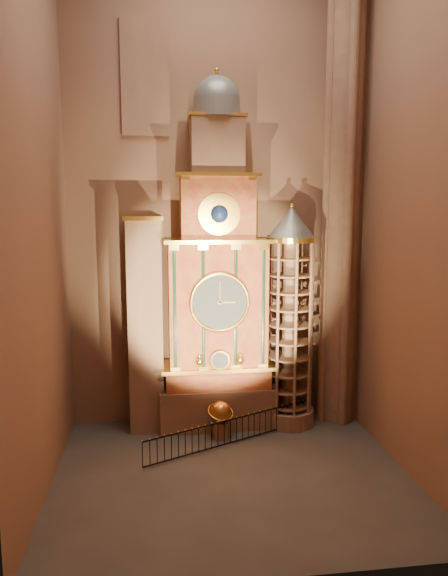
{
  "coord_description": "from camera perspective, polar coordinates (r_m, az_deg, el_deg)",
  "views": [
    {
      "loc": [
        -2.81,
        -18.96,
        10.32
      ],
      "look_at": [
        0.07,
        3.0,
        7.1
      ],
      "focal_mm": 32.0,
      "sensor_mm": 36.0,
      "label": 1
    }
  ],
  "objects": [
    {
      "name": "gothic_pier",
      "position": [
        25.57,
        13.11,
        9.59
      ],
      "size": [
        2.04,
        2.04,
        22.0
      ],
      "color": "#8C634C",
      "rests_on": "floor"
    },
    {
      "name": "wall_back",
      "position": [
        25.13,
        -1.07,
        9.82
      ],
      "size": [
        22.0,
        0.0,
        22.0
      ],
      "primitive_type": "plane",
      "rotation": [
        1.57,
        0.0,
        0.0
      ],
      "color": "#90654D",
      "rests_on": "floor"
    },
    {
      "name": "floor",
      "position": [
        21.77,
        0.9,
        -20.03
      ],
      "size": [
        14.0,
        14.0,
        0.0
      ],
      "primitive_type": "plane",
      "color": "#383330",
      "rests_on": "ground"
    },
    {
      "name": "iron_railing",
      "position": [
        23.98,
        1.06,
        -15.58
      ],
      "size": [
        8.04,
        3.76,
        1.15
      ],
      "color": "black",
      "rests_on": "floor"
    },
    {
      "name": "wall_right",
      "position": [
        21.36,
        20.17,
        9.6
      ],
      "size": [
        0.0,
        22.0,
        22.0
      ],
      "primitive_type": "plane",
      "rotation": [
        1.57,
        0.0,
        -1.57
      ],
      "color": "#90654D",
      "rests_on": "floor"
    },
    {
      "name": "celestial_globe",
      "position": [
        24.39,
        -0.38,
        -14.05
      ],
      "size": [
        1.57,
        1.54,
        1.76
      ],
      "color": "#8C634C",
      "rests_on": "floor"
    },
    {
      "name": "portrait_tower",
      "position": [
        24.5,
        -8.71,
        -4.01
      ],
      "size": [
        1.8,
        1.6,
        10.2
      ],
      "color": "#8C634C",
      "rests_on": "floor"
    },
    {
      "name": "stair_turret",
      "position": [
        25.0,
        7.32,
        -3.45
      ],
      "size": [
        2.5,
        2.5,
        10.8
      ],
      "color": "#8C634C",
      "rests_on": "floor"
    },
    {
      "name": "stained_glass_window",
      "position": [
        25.63,
        -8.78,
        22.13
      ],
      "size": [
        2.2,
        0.14,
        5.2
      ],
      "color": "navy",
      "rests_on": "wall_back"
    },
    {
      "name": "wall_left",
      "position": [
        19.43,
        -20.23,
        9.77
      ],
      "size": [
        0.0,
        22.0,
        22.0
      ],
      "primitive_type": "plane",
      "rotation": [
        1.57,
        0.0,
        1.57
      ],
      "color": "#90654D",
      "rests_on": "floor"
    },
    {
      "name": "astronomical_clock",
      "position": [
        24.36,
        -0.77,
        -0.33
      ],
      "size": [
        5.6,
        2.41,
        16.7
      ],
      "color": "#8C634C",
      "rests_on": "floor"
    }
  ]
}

